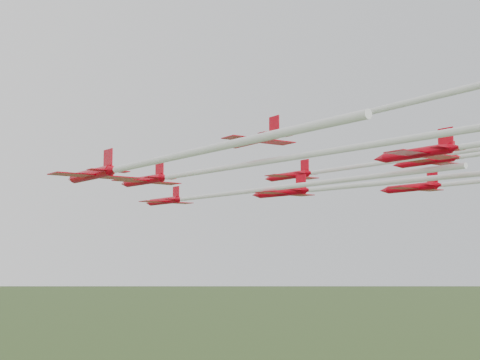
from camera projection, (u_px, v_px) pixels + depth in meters
jet_lead at (221, 194)px, 94.00m from camera, size 8.79×61.46×2.61m
jet_row2_left at (233, 167)px, 71.78m from camera, size 8.86×68.37×2.66m
jet_row2_right at (366, 165)px, 89.01m from camera, size 8.89×61.79×2.63m
jet_row3_left at (131, 166)px, 63.48m from camera, size 9.46×45.56×2.80m
jet_row3_mid at (337, 187)px, 80.35m from camera, size 8.53×45.46×2.56m
jet_row4_left at (382, 109)px, 54.17m from camera, size 10.42×63.79×2.36m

